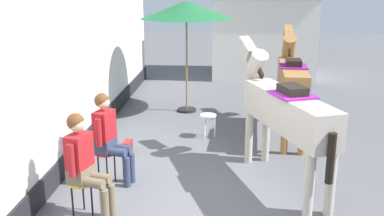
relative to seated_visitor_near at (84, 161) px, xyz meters
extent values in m
plane|color=#56565B|center=(1.67, 3.36, -0.78)|extent=(40.00, 40.00, 0.00)
cube|color=white|center=(-0.88, 1.86, 0.92)|extent=(0.30, 14.00, 3.40)
cube|color=black|center=(-0.86, 1.86, -0.60)|extent=(0.34, 14.00, 0.36)
cube|color=silver|center=(3.07, 9.52, 0.52)|extent=(3.20, 2.40, 2.60)
cylinder|color=gold|center=(-0.06, 0.02, -0.31)|extent=(0.34, 0.34, 0.03)
cylinder|color=black|center=(0.07, -0.02, -0.55)|extent=(0.02, 0.02, 0.45)
cylinder|color=black|center=(-0.09, 0.15, -0.55)|extent=(0.02, 0.02, 0.45)
cylinder|color=black|center=(-0.16, -0.08, -0.55)|extent=(0.02, 0.02, 0.45)
cube|color=brown|center=(-0.06, 0.02, -0.20)|extent=(0.32, 0.38, 0.20)
cube|color=maroon|center=(-0.06, 0.02, 0.12)|extent=(0.31, 0.39, 0.44)
sphere|color=tan|center=(-0.06, 0.02, 0.47)|extent=(0.20, 0.20, 0.20)
sphere|color=#593319|center=(-0.08, 0.02, 0.50)|extent=(0.22, 0.22, 0.22)
cylinder|color=brown|center=(0.14, 0.04, -0.25)|extent=(0.40, 0.23, 0.13)
cylinder|color=brown|center=(0.33, -0.01, -0.55)|extent=(0.11, 0.11, 0.46)
cylinder|color=brown|center=(0.10, -0.11, -0.25)|extent=(0.40, 0.23, 0.13)
cylinder|color=brown|center=(0.28, -0.17, -0.55)|extent=(0.11, 0.11, 0.46)
cylinder|color=maroon|center=(0.01, 0.20, 0.07)|extent=(0.09, 0.09, 0.42)
cylinder|color=maroon|center=(-0.10, -0.18, 0.07)|extent=(0.09, 0.09, 0.42)
cylinder|color=red|center=(-0.01, 1.06, -0.31)|extent=(0.34, 0.34, 0.03)
cylinder|color=black|center=(0.13, 1.03, -0.55)|extent=(0.02, 0.02, 0.45)
cylinder|color=black|center=(-0.05, 1.20, -0.55)|extent=(0.02, 0.02, 0.45)
cylinder|color=black|center=(-0.11, 0.97, -0.55)|extent=(0.02, 0.02, 0.45)
cube|color=#2D3851|center=(-0.01, 1.06, -0.20)|extent=(0.32, 0.37, 0.20)
cube|color=maroon|center=(-0.01, 1.06, 0.12)|extent=(0.30, 0.39, 0.44)
sphere|color=tan|center=(-0.01, 1.06, 0.47)|extent=(0.20, 0.20, 0.20)
sphere|color=#593319|center=(-0.03, 1.07, 0.50)|extent=(0.22, 0.22, 0.22)
cylinder|color=#2D3851|center=(0.19, 1.09, -0.25)|extent=(0.40, 0.23, 0.13)
cylinder|color=#2D3851|center=(0.38, 1.04, -0.55)|extent=(0.11, 0.11, 0.46)
cylinder|color=#2D3851|center=(0.15, 0.94, -0.25)|extent=(0.40, 0.23, 0.13)
cylinder|color=#2D3851|center=(0.34, 0.89, -0.55)|extent=(0.11, 0.11, 0.46)
cylinder|color=maroon|center=(0.06, 1.25, 0.07)|extent=(0.09, 0.09, 0.42)
cylinder|color=maroon|center=(-0.04, 0.87, 0.07)|extent=(0.09, 0.09, 0.42)
cube|color=#B2A899|center=(2.68, 1.07, 0.38)|extent=(1.15, 2.22, 0.52)
cylinder|color=#B2A899|center=(2.21, 1.94, -0.33)|extent=(0.13, 0.13, 0.90)
cylinder|color=#B2A899|center=(2.50, 2.05, -0.33)|extent=(0.13, 0.13, 0.90)
cylinder|color=#B2A899|center=(2.85, 0.11, -0.33)|extent=(0.13, 0.13, 0.90)
cylinder|color=#B2A899|center=(3.14, 0.22, -0.33)|extent=(0.13, 0.13, 0.90)
cylinder|color=#B2A899|center=(2.28, 2.20, 0.77)|extent=(0.47, 0.69, 0.73)
cube|color=#B2A899|center=(2.17, 2.53, 1.08)|extent=(0.35, 0.56, 0.40)
cube|color=black|center=(2.29, 2.19, 0.91)|extent=(0.25, 0.61, 0.48)
cylinder|color=black|center=(3.06, 0.00, 0.11)|extent=(0.13, 0.13, 0.65)
cube|color=#8C1E8C|center=(2.71, 0.98, 0.66)|extent=(0.67, 0.73, 0.03)
cube|color=black|center=(2.71, 0.98, 0.73)|extent=(0.41, 0.51, 0.12)
cube|color=#9E6B38|center=(3.09, 3.33, 0.38)|extent=(0.61, 2.23, 0.52)
cylinder|color=#9E6B38|center=(3.01, 4.31, -0.33)|extent=(0.13, 0.13, 0.90)
cylinder|color=#9E6B38|center=(3.32, 4.29, -0.33)|extent=(0.13, 0.13, 0.90)
cylinder|color=#9E6B38|center=(2.87, 2.38, -0.33)|extent=(0.13, 0.13, 0.90)
cylinder|color=#9E6B38|center=(3.17, 2.36, -0.33)|extent=(0.13, 0.13, 0.90)
cylinder|color=#9E6B38|center=(3.19, 4.52, 0.77)|extent=(0.33, 0.65, 0.73)
cube|color=#9E6B38|center=(3.21, 4.86, 1.08)|extent=(0.22, 0.54, 0.40)
cube|color=black|center=(3.18, 4.50, 0.91)|extent=(0.09, 0.63, 0.48)
cylinder|color=black|center=(3.01, 2.19, 0.11)|extent=(0.11, 0.11, 0.65)
cube|color=#8C1E8C|center=(3.09, 3.23, 0.66)|extent=(0.54, 0.64, 0.03)
cube|color=black|center=(3.09, 3.23, 0.73)|extent=(0.31, 0.46, 0.12)
cylinder|color=black|center=(0.93, 5.00, -0.75)|extent=(0.44, 0.44, 0.06)
cylinder|color=olive|center=(0.93, 5.00, 0.32)|extent=(0.04, 0.04, 2.20)
cone|color=#1E6638|center=(0.93, 5.00, 1.60)|extent=(2.10, 2.10, 0.40)
cylinder|color=white|center=(1.49, 3.18, -0.33)|extent=(0.32, 0.32, 0.03)
cylinder|color=silver|center=(1.62, 3.18, -0.56)|extent=(0.02, 0.02, 0.43)
cylinder|color=silver|center=(1.42, 3.30, -0.56)|extent=(0.02, 0.02, 0.43)
cylinder|color=silver|center=(1.42, 3.07, -0.56)|extent=(0.02, 0.02, 0.43)
cube|color=maroon|center=(0.05, 2.29, -0.68)|extent=(0.15, 0.29, 0.20)
camera|label=1|loc=(1.68, -5.01, 2.13)|focal=40.74mm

